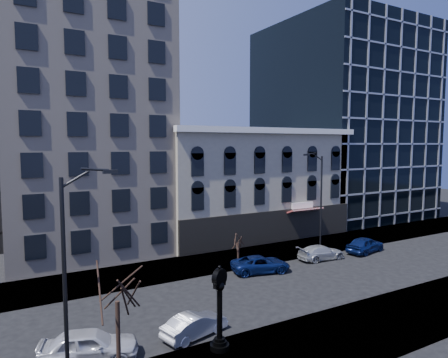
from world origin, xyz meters
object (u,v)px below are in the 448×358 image
car_near_a (89,346)px  street_clock (220,312)px  street_lamp_near (82,223)px  car_near_b (195,325)px

car_near_a → street_clock: bearing=-94.7°
street_lamp_near → car_near_b: size_ratio=2.50×
street_lamp_near → car_near_b: 9.83m
street_lamp_near → car_near_b: (6.36, 2.87, -6.93)m
street_clock → street_lamp_near: size_ratio=0.45×
car_near_a → car_near_b: bearing=-75.8°
street_clock → car_near_b: 2.63m
street_clock → car_near_a: 6.67m
street_lamp_near → street_clock: bearing=8.8°
car_near_a → car_near_b: 5.69m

